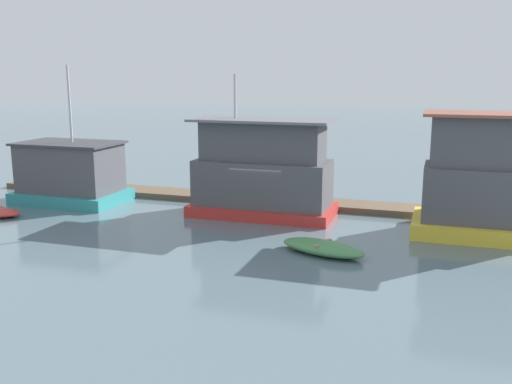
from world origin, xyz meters
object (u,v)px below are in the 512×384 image
(houseboat_red, at_px, (263,172))
(dinghy_green, at_px, (323,248))
(houseboat_yellow, at_px, (479,181))
(houseboat_teal, at_px, (71,174))

(houseboat_red, relative_size, dinghy_green, 1.87)
(houseboat_red, height_order, houseboat_yellow, houseboat_red)
(houseboat_yellow, distance_m, dinghy_green, 7.65)
(houseboat_yellow, bearing_deg, houseboat_red, 176.75)
(houseboat_teal, xyz_separation_m, houseboat_yellow, (20.45, -0.11, 0.80))
(houseboat_yellow, relative_size, dinghy_green, 1.41)
(houseboat_teal, bearing_deg, houseboat_red, 2.37)
(houseboat_red, xyz_separation_m, houseboat_yellow, (9.76, -0.55, 0.23))
(houseboat_yellow, bearing_deg, houseboat_teal, 179.69)
(houseboat_teal, xyz_separation_m, dinghy_green, (14.75, -4.76, -1.30))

